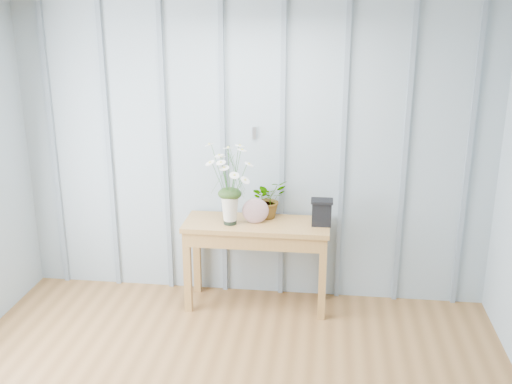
# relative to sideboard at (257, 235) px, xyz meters

# --- Properties ---
(room_shell) EXTENTS (4.00, 4.50, 2.50)m
(room_shell) POSITION_rel_sideboard_xyz_m (-0.07, -1.08, 1.35)
(room_shell) COLOR #99ACB9
(room_shell) RESTS_ON ground
(sideboard) EXTENTS (1.20, 0.45, 0.75)m
(sideboard) POSITION_rel_sideboard_xyz_m (0.00, 0.00, 0.00)
(sideboard) COLOR #A2743B
(sideboard) RESTS_ON ground
(daisy_vase) EXTENTS (0.47, 0.36, 0.67)m
(daisy_vase) POSITION_rel_sideboard_xyz_m (-0.21, -0.06, 0.53)
(daisy_vase) COLOR black
(daisy_vase) RESTS_ON sideboard
(spider_plant) EXTENTS (0.39, 0.38, 0.33)m
(spider_plant) POSITION_rel_sideboard_xyz_m (0.08, 0.14, 0.28)
(spider_plant) COLOR #1F3914
(spider_plant) RESTS_ON sideboard
(felt_disc_vessel) EXTENTS (0.22, 0.10, 0.22)m
(felt_disc_vessel) POSITION_rel_sideboard_xyz_m (-0.01, -0.02, 0.22)
(felt_disc_vessel) COLOR #85435D
(felt_disc_vessel) RESTS_ON sideboard
(carved_box) EXTENTS (0.18, 0.14, 0.22)m
(carved_box) POSITION_rel_sideboard_xyz_m (0.53, 0.01, 0.23)
(carved_box) COLOR black
(carved_box) RESTS_ON sideboard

